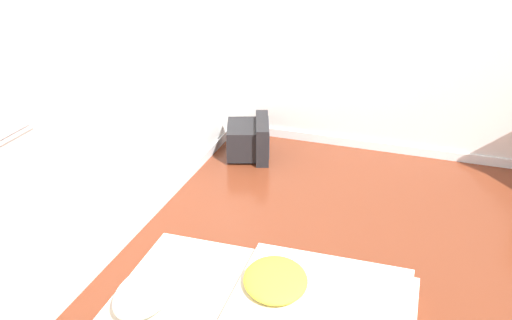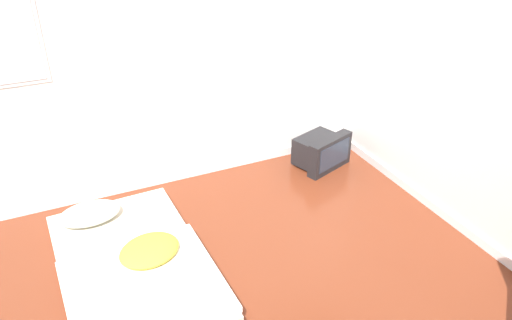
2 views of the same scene
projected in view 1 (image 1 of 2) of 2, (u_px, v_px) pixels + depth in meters
wall_back at (54, 103)px, 3.28m from camera, size 7.96×0.08×2.60m
wall_right at (497, 29)px, 4.96m from camera, size 0.08×7.32×2.60m
mattress_bed at (263, 309)px, 3.45m from camera, size 1.12×1.84×0.29m
crt_tv at (250, 139)px, 5.57m from camera, size 0.62×0.55×0.37m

